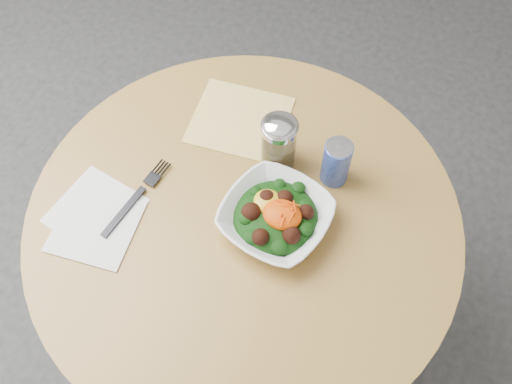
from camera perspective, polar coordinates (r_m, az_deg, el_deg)
ground at (r=1.87m, az=-0.82°, el=-13.42°), size 6.00×6.00×0.00m
table at (r=1.35m, az=-1.11°, el=-6.39°), size 0.90×0.90×0.75m
cloth_napkin at (r=1.31m, az=-1.61°, el=7.24°), size 0.23×0.21×0.00m
paper_napkins at (r=1.21m, az=-15.76°, el=-2.56°), size 0.20×0.22×0.00m
salad_bowl at (r=1.14m, az=1.99°, el=-2.46°), size 0.25×0.25×0.08m
fork at (r=1.22m, az=-11.70°, el=-0.31°), size 0.06×0.21×0.00m
spice_shaker at (r=1.19m, az=2.29°, el=4.98°), size 0.08×0.08×0.14m
beverage_can at (r=1.19m, az=8.03°, el=2.97°), size 0.06×0.06×0.11m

